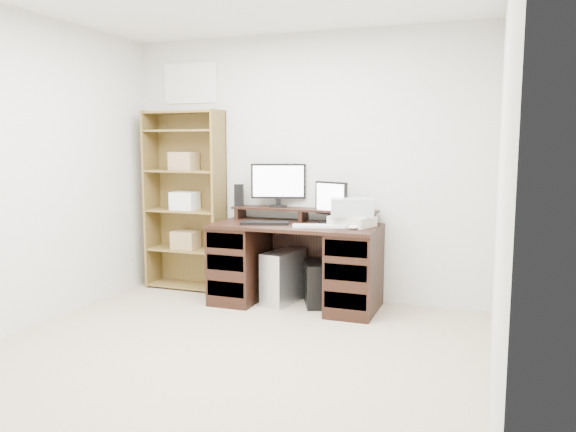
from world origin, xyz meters
The scene contains 14 objects.
room centered at (0.00, 0.00, 1.25)m, with size 3.54×4.04×2.54m.
desk centered at (0.06, 1.64, 0.39)m, with size 1.50×0.70×0.75m.
riser_shelf centered at (0.06, 1.85, 0.84)m, with size 1.40×0.22×0.12m.
monitor_wide centered at (-0.22, 1.90, 1.10)m, with size 0.51×0.21×0.41m.
monitor_small centered at (0.34, 1.80, 0.96)m, with size 0.33×0.19×0.38m.
speaker centered at (-0.61, 1.86, 0.98)m, with size 0.08×0.08×0.21m, color black.
keyboard_black centered at (-0.21, 1.54, 0.76)m, with size 0.44×0.15×0.02m, color black.
keyboard_white centered at (0.30, 1.53, 0.76)m, with size 0.46×0.14×0.02m, color white.
mouse centered at (0.61, 1.51, 0.77)m, with size 0.09×0.06×0.04m, color white.
printer centered at (0.56, 1.69, 0.79)m, with size 0.36×0.27×0.09m, color beige.
basket centered at (0.56, 1.69, 0.92)m, with size 0.37×0.26×0.16m, color #A7ADB3.
tower_silver centered at (-0.08, 1.68, 0.24)m, with size 0.22×0.49×0.49m, color silver.
tower_black centered at (0.22, 1.69, 0.20)m, with size 0.31×0.44×0.40m.
bookshelf centered at (-1.20, 1.86, 0.92)m, with size 0.80×0.30×1.80m.
Camera 1 is at (1.71, -3.10, 1.47)m, focal length 35.00 mm.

